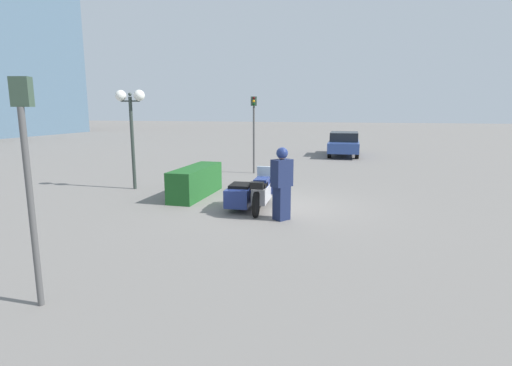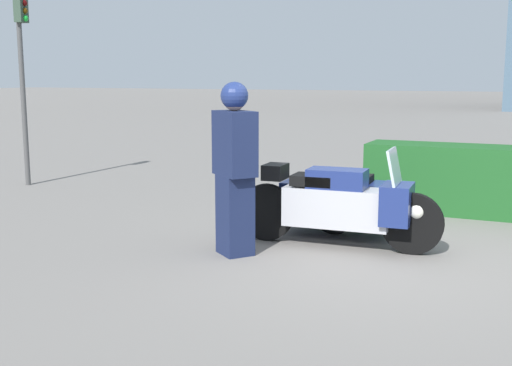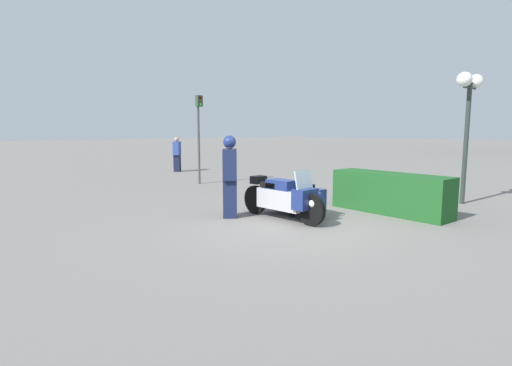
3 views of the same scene
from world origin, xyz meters
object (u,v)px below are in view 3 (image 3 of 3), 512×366
at_px(police_motorcycle, 292,197).
at_px(twin_lamp_post, 469,99).
at_px(officer_rider, 230,174).
at_px(pedestrian_bystander, 177,154).
at_px(hedge_bush_curbside, 390,193).
at_px(traffic_light_far, 199,126).

distance_m(police_motorcycle, twin_lamp_post, 5.67).
bearing_deg(twin_lamp_post, officer_rider, -114.79).
relative_size(officer_rider, pedestrian_bystander, 1.13).
bearing_deg(hedge_bush_curbside, officer_rider, -122.95).
height_order(officer_rider, twin_lamp_post, twin_lamp_post).
bearing_deg(officer_rider, pedestrian_bystander, -74.83).
xyz_separation_m(hedge_bush_curbside, traffic_light_far, (-7.54, -0.70, 1.67)).
distance_m(officer_rider, traffic_light_far, 6.11).
xyz_separation_m(twin_lamp_post, pedestrian_bystander, (-12.65, -1.81, -2.00)).
bearing_deg(traffic_light_far, police_motorcycle, -26.21).
distance_m(twin_lamp_post, traffic_light_far, 8.84).
bearing_deg(twin_lamp_post, pedestrian_bystander, -171.87).
distance_m(police_motorcycle, traffic_light_far, 6.75).
distance_m(police_motorcycle, pedestrian_bystander, 11.28).
height_order(police_motorcycle, officer_rider, officer_rider).
distance_m(police_motorcycle, officer_rider, 1.54).
xyz_separation_m(hedge_bush_curbside, twin_lamp_post, (0.61, 2.64, 2.35)).
height_order(twin_lamp_post, pedestrian_bystander, twin_lamp_post).
distance_m(officer_rider, pedestrian_bystander, 10.74).
distance_m(officer_rider, twin_lamp_post, 6.78).
bearing_deg(twin_lamp_post, traffic_light_far, -157.70).
relative_size(police_motorcycle, twin_lamp_post, 0.68).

